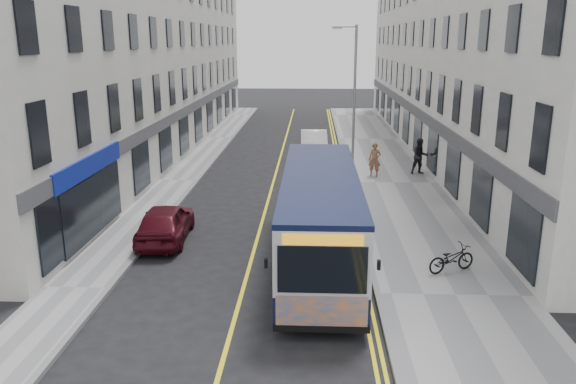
# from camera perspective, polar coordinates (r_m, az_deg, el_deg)

# --- Properties ---
(ground) EXTENTS (140.00, 140.00, 0.00)m
(ground) POSITION_cam_1_polar(r_m,az_deg,el_deg) (18.01, -4.25, -8.62)
(ground) COLOR black
(ground) RESTS_ON ground
(pavement_east) EXTENTS (4.50, 64.00, 0.12)m
(pavement_east) POSITION_cam_1_polar(r_m,az_deg,el_deg) (29.55, 10.65, 0.87)
(pavement_east) COLOR gray
(pavement_east) RESTS_ON ground
(pavement_west) EXTENTS (2.00, 64.00, 0.12)m
(pavement_west) POSITION_cam_1_polar(r_m,az_deg,el_deg) (30.08, -11.08, 1.10)
(pavement_west) COLOR gray
(pavement_west) RESTS_ON ground
(kerb_east) EXTENTS (0.18, 64.00, 0.13)m
(kerb_east) POSITION_cam_1_polar(r_m,az_deg,el_deg) (29.31, 6.29, 0.94)
(kerb_east) COLOR slate
(kerb_east) RESTS_ON ground
(kerb_west) EXTENTS (0.18, 64.00, 0.13)m
(kerb_west) POSITION_cam_1_polar(r_m,az_deg,el_deg) (29.86, -9.21, 1.10)
(kerb_west) COLOR slate
(kerb_west) RESTS_ON ground
(road_centre_line) EXTENTS (0.12, 64.00, 0.01)m
(road_centre_line) POSITION_cam_1_polar(r_m,az_deg,el_deg) (29.33, -1.53, 0.91)
(road_centre_line) COLOR yellow
(road_centre_line) RESTS_ON ground
(road_dbl_yellow_inner) EXTENTS (0.10, 64.00, 0.01)m
(road_dbl_yellow_inner) POSITION_cam_1_polar(r_m,az_deg,el_deg) (29.30, 5.41, 0.83)
(road_dbl_yellow_inner) COLOR yellow
(road_dbl_yellow_inner) RESTS_ON ground
(road_dbl_yellow_outer) EXTENTS (0.10, 64.00, 0.01)m
(road_dbl_yellow_outer) POSITION_cam_1_polar(r_m,az_deg,el_deg) (29.31, 5.80, 0.82)
(road_dbl_yellow_outer) COLOR yellow
(road_dbl_yellow_outer) RESTS_ON ground
(terrace_east) EXTENTS (6.00, 46.00, 13.00)m
(terrace_east) POSITION_cam_1_polar(r_m,az_deg,el_deg) (38.53, 17.24, 13.46)
(terrace_east) COLOR white
(terrace_east) RESTS_ON ground
(terrace_west) EXTENTS (6.00, 46.00, 13.00)m
(terrace_west) POSITION_cam_1_polar(r_m,az_deg,el_deg) (38.95, -14.35, 13.68)
(terrace_west) COLOR silver
(terrace_west) RESTS_ON ground
(streetlamp) EXTENTS (1.32, 0.18, 8.00)m
(streetlamp) POSITION_cam_1_polar(r_m,az_deg,el_deg) (30.55, 6.62, 9.74)
(streetlamp) COLOR #94969C
(streetlamp) RESTS_ON ground
(city_bus) EXTENTS (2.47, 10.58, 3.07)m
(city_bus) POSITION_cam_1_polar(r_m,az_deg,el_deg) (18.60, 3.25, -2.28)
(city_bus) COLOR #0B1133
(city_bus) RESTS_ON ground
(bicycle) EXTENTS (1.77, 1.23, 0.88)m
(bicycle) POSITION_cam_1_polar(r_m,az_deg,el_deg) (18.64, 16.27, -6.50)
(bicycle) COLOR black
(bicycle) RESTS_ON pavement_east
(pedestrian_near) EXTENTS (0.75, 0.58, 1.82)m
(pedestrian_near) POSITION_cam_1_polar(r_m,az_deg,el_deg) (30.53, 8.80, 3.29)
(pedestrian_near) COLOR #8B5B3F
(pedestrian_near) RESTS_ON pavement_east
(pedestrian_far) EXTENTS (1.05, 0.88, 1.95)m
(pedestrian_far) POSITION_cam_1_polar(r_m,az_deg,el_deg) (31.51, 13.27, 3.55)
(pedestrian_far) COLOR black
(pedestrian_far) RESTS_ON pavement_east
(car_white) EXTENTS (1.80, 4.84, 1.58)m
(car_white) POSITION_cam_1_polar(r_m,az_deg,el_deg) (36.21, 2.64, 4.94)
(car_white) COLOR silver
(car_white) RESTS_ON ground
(car_maroon) EXTENTS (1.87, 4.24, 1.42)m
(car_maroon) POSITION_cam_1_polar(r_m,az_deg,el_deg) (21.35, -12.35, -3.02)
(car_maroon) COLOR #480C16
(car_maroon) RESTS_ON ground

